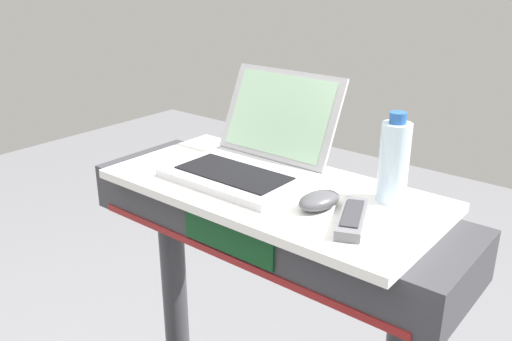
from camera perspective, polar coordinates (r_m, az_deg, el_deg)
desk_board at (r=1.19m, az=1.52°, el=-2.02°), size 0.75×0.36×0.02m
laptop at (r=1.25m, az=-0.40°, el=1.73°), size 0.31×0.31×0.22m
computer_mouse at (r=1.08m, az=6.66°, el=-3.15°), size 0.08×0.11×0.03m
water_bottle at (r=1.12m, az=14.31°, el=0.97°), size 0.06×0.06×0.19m
tv_remote at (r=1.03m, az=10.09°, el=-4.96°), size 0.10×0.17×0.02m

